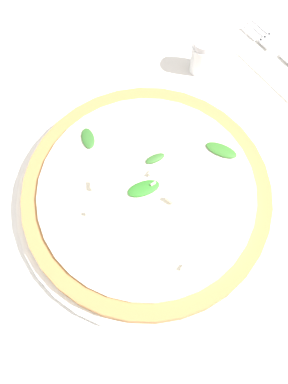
% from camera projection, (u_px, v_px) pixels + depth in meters
% --- Properties ---
extents(ground_plane, '(6.00, 6.00, 0.00)m').
position_uv_depth(ground_plane, '(137.00, 213.00, 0.73)').
color(ground_plane, silver).
extents(pizza_arugula_main, '(0.36, 0.36, 0.05)m').
position_uv_depth(pizza_arugula_main, '(144.00, 196.00, 0.72)').
color(pizza_arugula_main, white).
rests_on(pizza_arugula_main, ground_plane).
extents(shaker_pepper, '(0.03, 0.03, 0.07)m').
position_uv_depth(shaker_pepper, '(202.00, 55.00, 0.79)').
color(shaker_pepper, silver).
rests_on(shaker_pepper, ground_plane).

